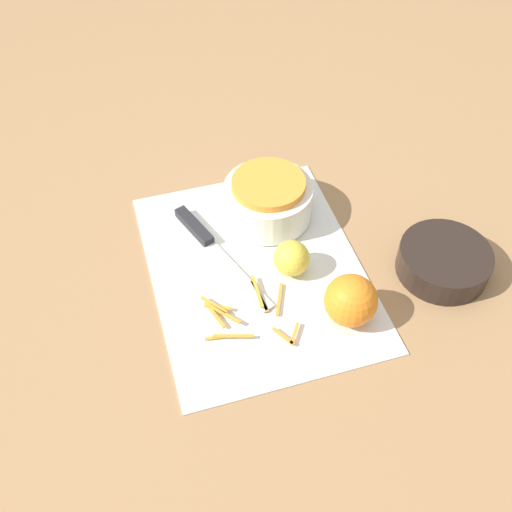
% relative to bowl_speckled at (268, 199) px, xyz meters
% --- Properties ---
extents(ground_plane, '(4.00, 4.00, 0.00)m').
position_rel_bowl_speckled_xyz_m(ground_plane, '(0.12, -0.06, -0.04)').
color(ground_plane, '#9E754C').
extents(cutting_board, '(0.45, 0.34, 0.01)m').
position_rel_bowl_speckled_xyz_m(cutting_board, '(0.12, -0.06, -0.04)').
color(cutting_board, silver).
rests_on(cutting_board, ground_plane).
extents(bowl_speckled, '(0.16, 0.16, 0.08)m').
position_rel_bowl_speckled_xyz_m(bowl_speckled, '(0.00, 0.00, 0.00)').
color(bowl_speckled, silver).
rests_on(bowl_speckled, cutting_board).
extents(bowl_dark, '(0.15, 0.15, 0.05)m').
position_rel_bowl_speckled_xyz_m(bowl_dark, '(0.20, 0.24, -0.02)').
color(bowl_dark, black).
rests_on(bowl_dark, ground_plane).
extents(knife, '(0.26, 0.11, 0.02)m').
position_rel_bowl_speckled_xyz_m(knife, '(0.03, -0.12, -0.03)').
color(knife, '#232328').
rests_on(knife, cutting_board).
extents(orange_left, '(0.08, 0.08, 0.08)m').
position_rel_bowl_speckled_xyz_m(orange_left, '(0.25, 0.05, 0.00)').
color(orange_left, orange).
rests_on(orange_left, cutting_board).
extents(lemon, '(0.06, 0.06, 0.06)m').
position_rel_bowl_speckled_xyz_m(lemon, '(0.14, -0.00, -0.01)').
color(lemon, gold).
rests_on(lemon, cutting_board).
extents(peel_pile, '(0.14, 0.15, 0.01)m').
position_rel_bowl_speckled_xyz_m(peel_pile, '(0.20, -0.10, -0.03)').
color(peel_pile, orange).
rests_on(peel_pile, cutting_board).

